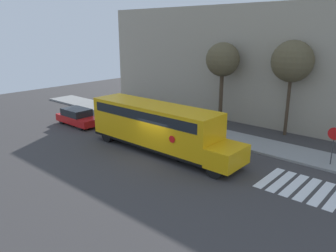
{
  "coord_description": "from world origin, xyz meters",
  "views": [
    {
      "loc": [
        13.73,
        -14.44,
        7.99
      ],
      "look_at": [
        -0.23,
        1.5,
        1.76
      ],
      "focal_mm": 35.0,
      "sensor_mm": 36.0,
      "label": 1
    }
  ],
  "objects_px": {
    "stop_sign": "(334,141)",
    "tree_near_sidewalk": "(292,62)",
    "tree_far_sidewalk": "(223,60)",
    "school_bus": "(157,125)",
    "parked_car": "(78,117)"
  },
  "relations": [
    {
      "from": "parked_car",
      "to": "tree_far_sidewalk",
      "type": "xyz_separation_m",
      "value": [
        9.12,
        8.49,
        4.83
      ]
    },
    {
      "from": "school_bus",
      "to": "tree_near_sidewalk",
      "type": "distance_m",
      "value": 11.28
    },
    {
      "from": "school_bus",
      "to": "stop_sign",
      "type": "relative_size",
      "value": 4.66
    },
    {
      "from": "tree_near_sidewalk",
      "to": "school_bus",
      "type": "bearing_deg",
      "value": -119.3
    },
    {
      "from": "parked_car",
      "to": "tree_far_sidewalk",
      "type": "distance_m",
      "value": 13.36
    },
    {
      "from": "parked_car",
      "to": "tree_near_sidewalk",
      "type": "xyz_separation_m",
      "value": [
        14.77,
        9.11,
        5.02
      ]
    },
    {
      "from": "parked_car",
      "to": "tree_far_sidewalk",
      "type": "relative_size",
      "value": 0.62
    },
    {
      "from": "stop_sign",
      "to": "tree_near_sidewalk",
      "type": "relative_size",
      "value": 0.34
    },
    {
      "from": "school_bus",
      "to": "stop_sign",
      "type": "distance_m",
      "value": 10.94
    },
    {
      "from": "school_bus",
      "to": "tree_near_sidewalk",
      "type": "bearing_deg",
      "value": 60.7
    },
    {
      "from": "school_bus",
      "to": "stop_sign",
      "type": "bearing_deg",
      "value": 26.55
    },
    {
      "from": "parked_car",
      "to": "stop_sign",
      "type": "height_order",
      "value": "stop_sign"
    },
    {
      "from": "stop_sign",
      "to": "tree_far_sidewalk",
      "type": "distance_m",
      "value": 11.56
    },
    {
      "from": "tree_near_sidewalk",
      "to": "tree_far_sidewalk",
      "type": "distance_m",
      "value": 5.68
    },
    {
      "from": "parked_car",
      "to": "tree_near_sidewalk",
      "type": "height_order",
      "value": "tree_near_sidewalk"
    }
  ]
}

